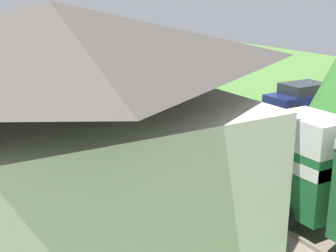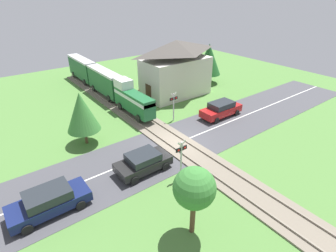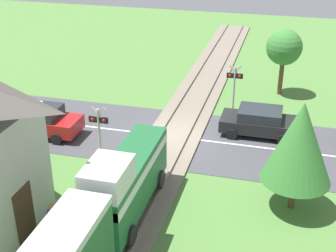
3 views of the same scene
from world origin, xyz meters
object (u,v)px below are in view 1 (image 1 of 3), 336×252
at_px(car_near_crossing, 212,110).
at_px(crossing_signal_west_approach, 163,84).
at_px(station_building, 61,180).
at_px(car_behind_queue, 303,95).
at_px(crossing_signal_east_approach, 141,134).
at_px(pedestrian_by_station, 260,226).

distance_m(car_near_crossing, crossing_signal_west_approach, 2.98).
bearing_deg(station_building, crossing_signal_west_approach, -127.17).
bearing_deg(crossing_signal_west_approach, station_building, 52.83).
relative_size(car_near_crossing, car_behind_queue, 0.88).
height_order(car_near_crossing, car_behind_queue, car_behind_queue).
bearing_deg(crossing_signal_east_approach, crossing_signal_west_approach, -124.89).
distance_m(crossing_signal_west_approach, crossing_signal_east_approach, 8.83).
xyz_separation_m(crossing_signal_west_approach, station_building, (9.62, 12.69, 1.28)).
xyz_separation_m(car_near_crossing, station_building, (11.29, 10.51, 2.42)).
xyz_separation_m(station_building, pedestrian_by_station, (-5.12, 0.08, -2.38)).
height_order(car_near_crossing, crossing_signal_east_approach, crossing_signal_east_approach).
bearing_deg(crossing_signal_east_approach, car_behind_queue, -158.97).
bearing_deg(car_near_crossing, station_building, 42.95).
bearing_deg(crossing_signal_east_approach, pedestrian_by_station, 95.73).
relative_size(car_behind_queue, crossing_signal_west_approach, 1.53).
height_order(car_near_crossing, station_building, station_building).
bearing_deg(pedestrian_by_station, car_near_crossing, -120.21).
height_order(crossing_signal_east_approach, pedestrian_by_station, crossing_signal_east_approach).
xyz_separation_m(car_behind_queue, crossing_signal_east_approach, (13.17, 5.06, 1.12)).
bearing_deg(crossing_signal_west_approach, car_behind_queue, 164.94).
height_order(station_building, pedestrian_by_station, station_building).
distance_m(car_near_crossing, crossing_signal_east_approach, 8.49).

